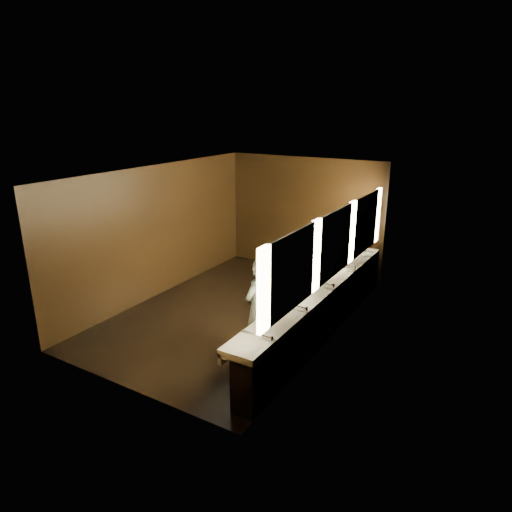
{
  "coord_description": "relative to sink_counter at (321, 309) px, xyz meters",
  "views": [
    {
      "loc": [
        4.6,
        -6.97,
        3.94
      ],
      "look_at": [
        0.43,
        0.0,
        1.26
      ],
      "focal_mm": 32.0,
      "sensor_mm": 36.0,
      "label": 1
    }
  ],
  "objects": [
    {
      "name": "wall_left",
      "position": [
        -3.79,
        0.0,
        0.9
      ],
      "size": [
        0.02,
        6.0,
        2.8
      ],
      "primitive_type": "cube",
      "color": "black",
      "rests_on": "floor"
    },
    {
      "name": "trash_bin",
      "position": [
        -0.22,
        -0.46,
        -0.19
      ],
      "size": [
        0.44,
        0.44,
        0.62
      ],
      "primitive_type": "cylinder",
      "rotation": [
        0.0,
        0.0,
        0.12
      ],
      "color": "black",
      "rests_on": "floor"
    },
    {
      "name": "mirror_band",
      "position": [
        0.19,
        -0.0,
        1.25
      ],
      "size": [
        0.06,
        5.03,
        1.15
      ],
      "color": "#FDEBB4",
      "rests_on": "wall_right"
    },
    {
      "name": "wall_back",
      "position": [
        -1.79,
        3.0,
        0.9
      ],
      "size": [
        4.0,
        0.02,
        2.8
      ],
      "primitive_type": "cube",
      "color": "black",
      "rests_on": "floor"
    },
    {
      "name": "floor",
      "position": [
        -1.79,
        0.0,
        -0.5
      ],
      "size": [
        6.0,
        6.0,
        0.0
      ],
      "primitive_type": "plane",
      "color": "black",
      "rests_on": "ground"
    },
    {
      "name": "wall_front",
      "position": [
        -1.79,
        -3.0,
        0.9
      ],
      "size": [
        4.0,
        0.02,
        2.8
      ],
      "primitive_type": "cube",
      "color": "black",
      "rests_on": "floor"
    },
    {
      "name": "sink_counter",
      "position": [
        0.0,
        0.0,
        0.0
      ],
      "size": [
        0.55,
        5.4,
        1.01
      ],
      "color": "black",
      "rests_on": "floor"
    },
    {
      "name": "ceiling",
      "position": [
        -1.79,
        0.0,
        2.3
      ],
      "size": [
        4.0,
        6.0,
        0.02
      ],
      "primitive_type": "cube",
      "color": "#2D2D2B",
      "rests_on": "wall_back"
    },
    {
      "name": "wall_right",
      "position": [
        0.21,
        0.0,
        0.9
      ],
      "size": [
        0.02,
        6.0,
        2.8
      ],
      "primitive_type": "cube",
      "color": "black",
      "rests_on": "floor"
    },
    {
      "name": "person",
      "position": [
        -0.63,
        -1.15,
        0.33
      ],
      "size": [
        0.48,
        0.65,
        1.66
      ],
      "primitive_type": "imported",
      "rotation": [
        0.0,
        0.0,
        -1.71
      ],
      "color": "#92C7D9",
      "rests_on": "floor"
    }
  ]
}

